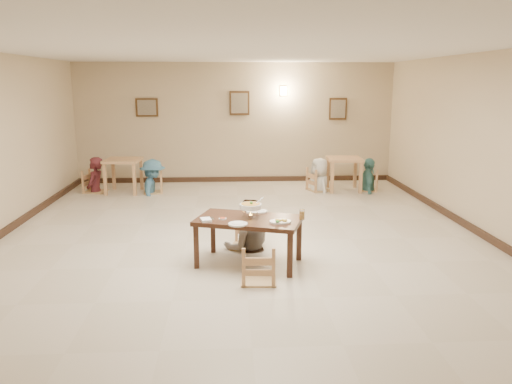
{
  "coord_description": "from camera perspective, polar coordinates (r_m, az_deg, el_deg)",
  "views": [
    {
      "loc": [
        -0.21,
        -7.7,
        2.51
      ],
      "look_at": [
        0.2,
        -0.56,
        0.93
      ],
      "focal_mm": 35.0,
      "sensor_mm": 36.0,
      "label": 1
    }
  ],
  "objects": [
    {
      "name": "rice_plate_far",
      "position": [
        7.22,
        0.07,
        -2.21
      ],
      "size": [
        0.31,
        0.31,
        0.07
      ],
      "color": "white",
      "rests_on": "main_table"
    },
    {
      "name": "picture_b",
      "position": [
        12.67,
        -1.9,
        10.12
      ],
      "size": [
        0.5,
        0.04,
        0.6
      ],
      "color": "#3E2714",
      "rests_on": "wall_back"
    },
    {
      "name": "ceiling",
      "position": [
        7.72,
        -1.77,
        16.07
      ],
      "size": [
        10.0,
        10.0,
        0.0
      ],
      "primitive_type": "plane",
      "color": "silver",
      "rests_on": "wall_back"
    },
    {
      "name": "floor",
      "position": [
        8.1,
        -1.63,
        -5.61
      ],
      "size": [
        10.0,
        10.0,
        0.0
      ],
      "primitive_type": "plane",
      "color": "beige",
      "rests_on": "ground"
    },
    {
      "name": "chair_far",
      "position": [
        7.69,
        -1.24,
        -3.1
      ],
      "size": [
        0.42,
        0.42,
        0.91
      ],
      "rotation": [
        0.0,
        0.0,
        -0.2
      ],
      "color": "tan",
      "rests_on": "floor"
    },
    {
      "name": "bg_chair_lr",
      "position": [
        11.75,
        -11.74,
        2.06
      ],
      "size": [
        0.42,
        0.42,
        0.9
      ],
      "rotation": [
        0.0,
        0.0,
        -1.47
      ],
      "color": "tan",
      "rests_on": "floor"
    },
    {
      "name": "drink_glass",
      "position": [
        6.87,
        5.27,
        -2.6
      ],
      "size": [
        0.07,
        0.07,
        0.14
      ],
      "color": "white",
      "rests_on": "main_table"
    },
    {
      "name": "chili_dish",
      "position": [
        6.87,
        -3.83,
        -3.05
      ],
      "size": [
        0.11,
        0.11,
        0.02
      ],
      "color": "white",
      "rests_on": "main_table"
    },
    {
      "name": "wall_front",
      "position": [
        2.89,
        1.18,
        -7.98
      ],
      "size": [
        10.0,
        0.0,
        10.0
      ],
      "primitive_type": "plane",
      "rotation": [
        -1.57,
        0.0,
        0.0
      ],
      "color": "#C2AC8B",
      "rests_on": "floor"
    },
    {
      "name": "bg_diner_d",
      "position": [
        11.98,
        12.85,
        3.79
      ],
      "size": [
        0.53,
        0.96,
        1.55
      ],
      "primitive_type": "imported",
      "rotation": [
        0.0,
        0.0,
        1.39
      ],
      "color": "teal",
      "rests_on": "floor"
    },
    {
      "name": "napkin_cutlery",
      "position": [
        6.81,
        -5.71,
        -3.17
      ],
      "size": [
        0.2,
        0.29,
        0.03
      ],
      "color": "white",
      "rests_on": "main_table"
    },
    {
      "name": "bg_chair_rr",
      "position": [
        12.04,
        12.77,
        2.24
      ],
      "size": [
        0.42,
        0.42,
        0.89
      ],
      "rotation": [
        0.0,
        0.0,
        -1.92
      ],
      "color": "tan",
      "rests_on": "floor"
    },
    {
      "name": "bg_diner_b",
      "position": [
        11.69,
        -11.82,
        3.67
      ],
      "size": [
        0.61,
        1.03,
        1.57
      ],
      "primitive_type": "imported",
      "rotation": [
        0.0,
        0.0,
        1.6
      ],
      "color": "teal",
      "rests_on": "floor"
    },
    {
      "name": "baseboard_right",
      "position": [
        9.1,
        24.3,
        -4.32
      ],
      "size": [
        0.06,
        10.0,
        0.12
      ],
      "primitive_type": "cube",
      "color": "#321F15",
      "rests_on": "floor"
    },
    {
      "name": "bg_diner_c",
      "position": [
        11.78,
        7.31,
        3.87
      ],
      "size": [
        0.68,
        0.86,
        1.55
      ],
      "primitive_type": "imported",
      "rotation": [
        0.0,
        0.0,
        4.98
      ],
      "color": "silver",
      "rests_on": "floor"
    },
    {
      "name": "fried_plate",
      "position": [
        6.7,
        2.77,
        -3.35
      ],
      "size": [
        0.29,
        0.29,
        0.06
      ],
      "color": "white",
      "rests_on": "main_table"
    },
    {
      "name": "wall_right",
      "position": [
        8.84,
        25.31,
        4.68
      ],
      "size": [
        0.0,
        10.0,
        10.0
      ],
      "primitive_type": "plane",
      "rotation": [
        1.57,
        0.0,
        -1.57
      ],
      "color": "#C2AC8B",
      "rests_on": "floor"
    },
    {
      "name": "main_table",
      "position": [
        6.94,
        -0.84,
        -3.65
      ],
      "size": [
        1.6,
        1.2,
        0.67
      ],
      "rotation": [
        0.0,
        0.0,
        -0.32
      ],
      "color": "#3E2215",
      "rests_on": "floor"
    },
    {
      "name": "main_diner",
      "position": [
        7.55,
        -0.96,
        -0.83
      ],
      "size": [
        0.82,
        0.67,
        1.55
      ],
      "primitive_type": "imported",
      "rotation": [
        0.0,
        0.0,
        3.26
      ],
      "color": "gray",
      "rests_on": "floor"
    },
    {
      "name": "wall_back",
      "position": [
        12.74,
        -2.34,
        7.87
      ],
      "size": [
        10.0,
        0.0,
        10.0
      ],
      "primitive_type": "plane",
      "rotation": [
        1.57,
        0.0,
        0.0
      ],
      "color": "#C2AC8B",
      "rests_on": "floor"
    },
    {
      "name": "wall_sconce",
      "position": [
        12.74,
        3.14,
        11.47
      ],
      "size": [
        0.16,
        0.05,
        0.22
      ],
      "primitive_type": "cube",
      "color": "#FFD88C",
      "rests_on": "wall_back"
    },
    {
      "name": "bg_chair_rl",
      "position": [
        11.83,
        7.27,
        2.57
      ],
      "size": [
        0.48,
        0.48,
        1.02
      ],
      "rotation": [
        0.0,
        0.0,
        1.95
      ],
      "color": "tan",
      "rests_on": "floor"
    },
    {
      "name": "bg_diner_a",
      "position": [
        12.09,
        -18.09,
        3.81
      ],
      "size": [
        0.48,
        0.65,
        1.65
      ],
      "primitive_type": "imported",
      "rotation": [
        0.0,
        0.0,
        4.57
      ],
      "color": "#501D24",
      "rests_on": "floor"
    },
    {
      "name": "baseboard_back",
      "position": [
        12.91,
        -2.29,
        1.48
      ],
      "size": [
        8.0,
        0.06,
        0.12
      ],
      "primitive_type": "cube",
      "color": "#321F15",
      "rests_on": "floor"
    },
    {
      "name": "bg_table_right",
      "position": [
        11.91,
        10.06,
        3.21
      ],
      "size": [
        0.82,
        0.82,
        0.78
      ],
      "rotation": [
        0.0,
        0.0,
        -0.06
      ],
      "color": "tan",
      "rests_on": "floor"
    },
    {
      "name": "picture_a",
      "position": [
        12.83,
        -12.37,
        9.42
      ],
      "size": [
        0.55,
        0.04,
        0.45
      ],
      "color": "#3E2714",
      "rests_on": "wall_back"
    },
    {
      "name": "curry_warmer",
      "position": [
        6.91,
        -0.61,
        -1.65
      ],
      "size": [
        0.34,
        0.31,
        0.28
      ],
      "color": "silver",
      "rests_on": "main_table"
    },
    {
      "name": "bg_table_left",
      "position": [
        11.91,
        -14.95,
        3.0
      ],
      "size": [
        0.84,
        0.84,
        0.79
      ],
      "rotation": [
        0.0,
        0.0,
        -0.07
      ],
      "color": "tan",
      "rests_on": "floor"
    },
    {
      "name": "bg_chair_ll",
      "position": [
        12.15,
        -17.98,
        2.25
      ],
      "size": [
        0.46,
        0.46,
        0.99
      ],
      "rotation": [
        0.0,
        0.0,
        1.41
      ],
      "color": "tan",
      "rests_on": "floor"
    },
    {
      "name": "rice_plate_near",
      "position": [
        6.61,
        -2.08,
        -3.65
      ],
      "size": [
        0.26,
        0.26,
        0.06
      ],
      "color": "white",
      "rests_on": "main_table"
    },
    {
      "name": "chair_near",
      "position": [
        6.37,
        0.3,
        -6.18
      ],
      "size": [
        0.45,
        0.45,
        0.96
      ],
      "rotation": [
        0.0,
        0.0,
        3.08
      ],
      "color": "tan",
      "rests_on": "floor"
    },
    {
      "name": "picture_c",
      "position": [
        12.98,
        9.35,
        9.35
      ],
      "size": [
        0.45,
        0.04,
        0.55
      ],
      "color": "#3E2714",
      "rests_on": "wall_back"
    }
  ]
}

